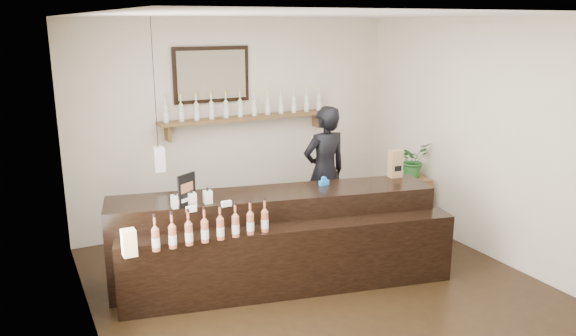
{
  "coord_description": "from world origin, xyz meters",
  "views": [
    {
      "loc": [
        -2.74,
        -4.51,
        2.75
      ],
      "look_at": [
        -0.13,
        0.7,
        1.22
      ],
      "focal_mm": 35.0,
      "sensor_mm": 36.0,
      "label": 1
    }
  ],
  "objects": [
    {
      "name": "side_cabinet",
      "position": [
        2.0,
        1.23,
        0.36
      ],
      "size": [
        0.45,
        0.56,
        0.73
      ],
      "color": "brown",
      "rests_on": "ground"
    },
    {
      "name": "room_shell",
      "position": [
        0.0,
        0.0,
        1.7
      ],
      "size": [
        5.0,
        5.0,
        5.0
      ],
      "color": "beige",
      "rests_on": "ground"
    },
    {
      "name": "promo_sign",
      "position": [
        -1.26,
        0.66,
        1.14
      ],
      "size": [
        0.21,
        0.14,
        0.33
      ],
      "color": "black",
      "rests_on": "counter"
    },
    {
      "name": "potted_plant",
      "position": [
        2.0,
        1.23,
        0.96
      ],
      "size": [
        0.5,
        0.46,
        0.46
      ],
      "primitive_type": "imported",
      "rotation": [
        0.0,
        0.0,
        0.27
      ],
      "color": "#255B24",
      "rests_on": "side_cabinet"
    },
    {
      "name": "shopkeeper",
      "position": [
        0.83,
        1.55,
        0.97
      ],
      "size": [
        0.73,
        0.5,
        1.94
      ],
      "primitive_type": "imported",
      "rotation": [
        0.0,
        0.0,
        3.2
      ],
      "color": "black",
      "rests_on": "ground"
    },
    {
      "name": "ground",
      "position": [
        0.0,
        0.0,
        0.0
      ],
      "size": [
        5.0,
        5.0,
        0.0
      ],
      "primitive_type": "plane",
      "color": "black",
      "rests_on": "ground"
    },
    {
      "name": "tape_dispenser",
      "position": [
        0.31,
        0.69,
        1.01
      ],
      "size": [
        0.13,
        0.07,
        0.1
      ],
      "color": "blue",
      "rests_on": "counter"
    },
    {
      "name": "paper_bag",
      "position": [
        1.23,
        0.61,
        1.13
      ],
      "size": [
        0.16,
        0.13,
        0.32
      ],
      "color": "brown",
      "rests_on": "counter"
    },
    {
      "name": "back_wall_decor",
      "position": [
        -0.15,
        2.37,
        1.76
      ],
      "size": [
        2.66,
        0.96,
        1.69
      ],
      "color": "brown",
      "rests_on": "ground"
    },
    {
      "name": "counter",
      "position": [
        -0.31,
        0.57,
        0.46
      ],
      "size": [
        3.54,
        1.64,
        1.14
      ],
      "color": "black",
      "rests_on": "ground"
    }
  ]
}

